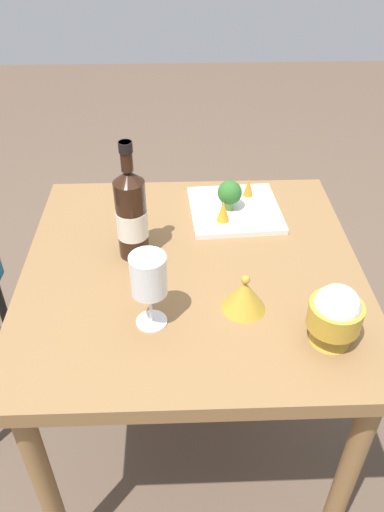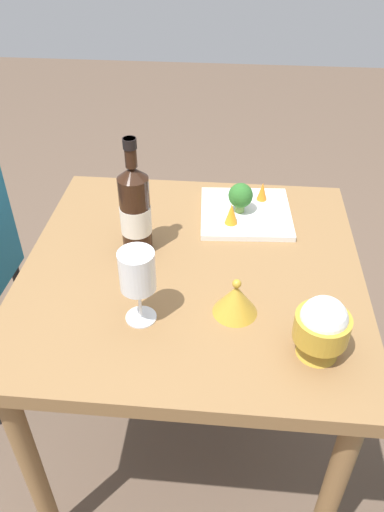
{
  "view_description": "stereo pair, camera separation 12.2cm",
  "coord_description": "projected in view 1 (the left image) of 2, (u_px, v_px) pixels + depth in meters",
  "views": [
    {
      "loc": [
        -0.96,
        0.03,
        1.51
      ],
      "look_at": [
        0.0,
        0.0,
        0.76
      ],
      "focal_mm": 35.18,
      "sensor_mm": 36.0,
      "label": 1
    },
    {
      "loc": [
        -0.96,
        -0.09,
        1.51
      ],
      "look_at": [
        0.0,
        0.0,
        0.76
      ],
      "focal_mm": 35.18,
      "sensor_mm": 36.0,
      "label": 2
    }
  ],
  "objects": [
    {
      "name": "carrot_garnish_left",
      "position": [
        223.0,
        211.0,
        1.35
      ],
      "size": [
        0.04,
        0.04,
        0.06
      ],
      "color": "orange",
      "rests_on": "serving_plate"
    },
    {
      "name": "serving_plate",
      "position": [
        235.0,
        210.0,
        1.43
      ],
      "size": [
        0.27,
        0.27,
        0.02
      ],
      "rotation": [
        0.0,
        0.0,
        0.06
      ],
      "color": "white",
      "rests_on": "dining_table"
    },
    {
      "name": "dining_table",
      "position": [
        192.0,
        293.0,
        1.3
      ],
      "size": [
        0.83,
        0.83,
        0.73
      ],
      "color": "olive",
      "rests_on": "ground_plane"
    },
    {
      "name": "carrot_garnish_right",
      "position": [
        248.0,
        187.0,
        1.46
      ],
      "size": [
        0.03,
        0.03,
        0.05
      ],
      "color": "orange",
      "rests_on": "serving_plate"
    },
    {
      "name": "rice_bowl",
      "position": [
        335.0,
        315.0,
        1.0
      ],
      "size": [
        0.11,
        0.11,
        0.14
      ],
      "color": "gold",
      "rests_on": "dining_table"
    },
    {
      "name": "wine_glass",
      "position": [
        149.0,
        277.0,
        1.01
      ],
      "size": [
        0.08,
        0.08,
        0.18
      ],
      "color": "white",
      "rests_on": "dining_table"
    },
    {
      "name": "broccoli_floret",
      "position": [
        230.0,
        193.0,
        1.39
      ],
      "size": [
        0.07,
        0.07,
        0.09
      ],
      "color": "#729E4C",
      "rests_on": "serving_plate"
    },
    {
      "name": "wine_bottle",
      "position": [
        131.0,
        214.0,
        1.21
      ],
      "size": [
        0.08,
        0.08,
        0.31
      ],
      "color": "black",
      "rests_on": "dining_table"
    },
    {
      "name": "rice_bowl_lid",
      "position": [
        244.0,
        295.0,
        1.1
      ],
      "size": [
        0.1,
        0.1,
        0.09
      ],
      "color": "gold",
      "rests_on": "dining_table"
    },
    {
      "name": "ground_plane",
      "position": [
        192.0,
        433.0,
        1.69
      ],
      "size": [
        8.0,
        8.0,
        0.0
      ],
      "primitive_type": "plane",
      "color": "brown"
    }
  ]
}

